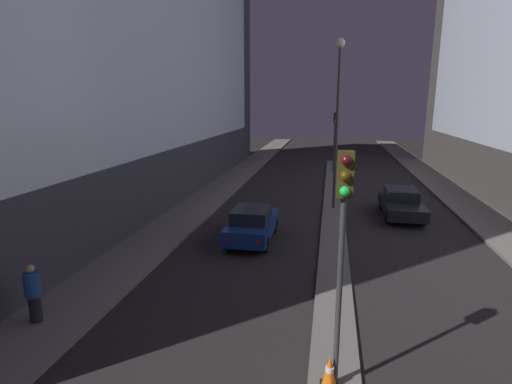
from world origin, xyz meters
The scene contains 9 objects.
building_left centered at (-12.10, 19.79, 10.23)m, with size 6.01×39.59×20.45m.
median_strip centered at (0.00, 19.25, 0.06)m, with size 1.17×36.50×0.11m.
traffic_light_near centered at (0.00, 3.74, 3.82)m, with size 0.32×0.42×5.09m.
traffic_light_mid centered at (0.00, 31.00, 3.82)m, with size 0.32×0.42×5.09m.
street_lamp centered at (0.00, 18.76, 6.12)m, with size 0.49×0.49×9.26m.
traffic_cone_far centered at (-0.12, 3.63, 0.49)m, with size 0.40×0.40×0.76m.
car_left_lane centered at (-3.59, 12.71, 0.78)m, with size 1.82×4.23×1.56m.
car_right_lane centered at (3.59, 18.06, 0.75)m, with size 1.91×4.76×1.47m.
pedestrian_on_left_sidewalk centered at (-8.17, 4.78, 1.00)m, with size 0.43×0.43×1.68m.
Camera 1 is at (-0.30, -3.98, 6.13)m, focal length 28.00 mm.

